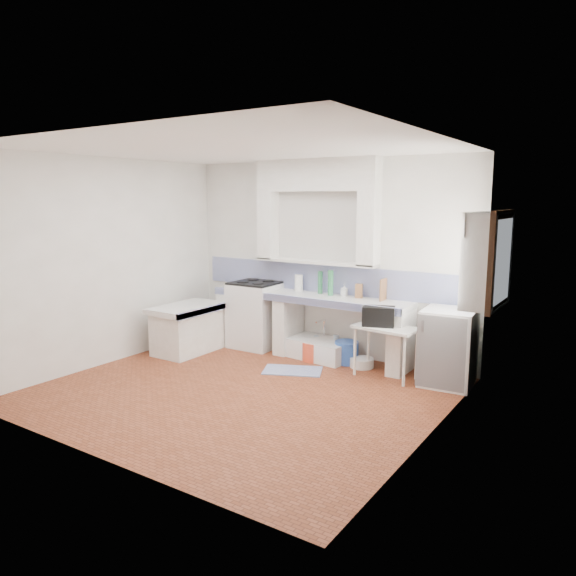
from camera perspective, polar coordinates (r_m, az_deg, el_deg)
The scene contains 36 objects.
floor at distance 6.52m, azimuth -4.91°, elevation -10.80°, with size 4.50×4.50×0.00m, color brown.
ceiling at distance 6.15m, azimuth -5.28°, elevation 14.52°, with size 4.50×4.50×0.00m, color white.
wall_back at distance 7.83m, azimuth 4.02°, elevation 3.17°, with size 4.50×4.50×0.00m, color white.
wall_front at distance 4.79m, azimuth -20.05°, elevation -1.37°, with size 4.50×4.50×0.00m, color white.
wall_left at distance 7.77m, azimuth -18.25°, elevation 2.66°, with size 4.50×4.50×0.00m, color white.
wall_right at distance 5.11m, azimuth 15.13°, elevation -0.48°, with size 4.50×4.50×0.00m, color white.
alcove_mass at distance 7.74m, azimuth 2.99°, elevation 11.81°, with size 1.90×0.25×0.45m, color white.
window_frame at distance 6.19m, azimuth 20.24°, elevation 2.81°, with size 0.35×0.86×1.06m, color #361F11.
lace_valance at distance 6.19m, azimuth 19.13°, elevation 6.41°, with size 0.01×0.84×0.24m, color white.
counter_slab at distance 7.71m, azimuth 2.23°, elevation -0.98°, with size 3.00×0.60×0.08m, color white.
counter_lip at distance 7.47m, azimuth 1.12°, elevation -1.31°, with size 3.00×0.04×0.10m, color navy.
counter_pier_left at distance 8.58m, azimuth -5.83°, elevation -3.01°, with size 0.20×0.55×0.82m, color white.
counter_pier_mid at distance 7.98m, azimuth 0.05°, elevation -3.91°, with size 0.20×0.55×0.82m, color white.
counter_pier_right at distance 7.20m, azimuth 11.84°, elevation -5.59°, with size 0.20×0.55×0.82m, color white.
peninsula_top at distance 8.08m, azimuth -10.54°, elevation -2.10°, with size 0.70×1.10×0.08m, color white.
peninsula_base at distance 8.15m, azimuth -10.47°, elevation -4.51°, with size 0.60×1.00×0.62m, color white.
peninsula_lip at distance 7.86m, azimuth -8.80°, elevation -2.37°, with size 0.04×1.10×0.10m, color navy.
backsplash at distance 7.86m, azimuth 3.94°, elevation 0.98°, with size 4.27×0.03×0.40m, color navy.
stove at distance 8.29m, azimuth -3.41°, elevation -2.88°, with size 0.69×0.67×0.98m, color white.
sink at distance 7.80m, azimuth 3.08°, elevation -6.44°, with size 1.01×0.55×0.24m, color white.
side_table at distance 7.00m, azimuth 10.23°, elevation -6.65°, with size 0.79×0.44×0.04m, color white.
fridge at distance 6.87m, azimuth 16.55°, elevation -6.02°, with size 0.60×0.60×0.93m, color white.
bucket_red at distance 7.82m, azimuth 2.27°, elevation -6.36°, with size 0.27×0.27×0.25m, color red.
bucket_orange at distance 7.63m, azimuth 2.58°, elevation -6.70°, with size 0.28×0.28×0.26m, color #EB4C2A.
bucket_blue at distance 7.55m, azimuth 6.19°, elevation -6.75°, with size 0.33×0.33×0.31m, color blue.
basin_white at distance 7.43m, azimuth 7.80°, elevation -7.80°, with size 0.32×0.32×0.12m, color white.
water_bottle_a at distance 7.93m, azimuth 2.99°, elevation -6.03°, with size 0.07×0.07×0.28m, color silver.
water_bottle_b at distance 7.81m, azimuth 5.08°, elevation -6.12°, with size 0.09×0.09×0.32m, color silver.
black_bag at distance 6.91m, azimuth 9.53°, elevation -2.96°, with size 0.40×0.23×0.25m, color black.
green_bottle_a at distance 7.75m, azimuth 3.42°, elevation 0.58°, with size 0.07×0.07×0.32m, color #2C7847.
green_bottle_b at distance 7.62m, azimuth 4.51°, elevation 0.53°, with size 0.08×0.08×0.35m, color #2C7847.
knife_block at distance 7.48m, azimuth 7.49°, elevation -0.31°, with size 0.10×0.08×0.19m, color brown.
cutting_board at distance 7.33m, azimuth 10.01°, elevation -0.18°, with size 0.02×0.22×0.29m, color brown.
paper_towel at distance 7.94m, azimuth 1.14°, elevation 0.53°, with size 0.12×0.12×0.25m, color white.
soap_bottle at distance 7.58m, azimuth 5.95°, elevation -0.24°, with size 0.08×0.08×0.17m, color white.
rug at distance 7.22m, azimuth 0.49°, elevation -8.69°, with size 0.76×0.44×0.01m, color #36418F.
Camera 1 is at (3.80, -4.80, 2.25)m, focal length 33.71 mm.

